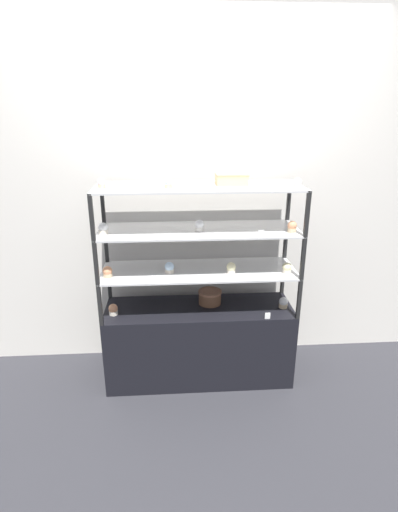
{
  "coord_description": "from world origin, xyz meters",
  "views": [
    {
      "loc": [
        -0.17,
        -2.51,
        1.85
      ],
      "look_at": [
        0.0,
        0.0,
        0.94
      ],
      "focal_mm": 28.0,
      "sensor_mm": 36.0,
      "label": 1
    }
  ],
  "objects": [
    {
      "name": "cupcake_8",
      "position": [
        0.59,
        -0.1,
        1.16
      ],
      "size": [
        0.06,
        0.06,
        0.07
      ],
      "color": "#CCB28C",
      "rests_on": "display_riser_middle"
    },
    {
      "name": "cupcake_11",
      "position": [
        0.6,
        -0.11,
        1.44
      ],
      "size": [
        0.05,
        0.05,
        0.06
      ],
      "color": "beige",
      "rests_on": "display_riser_upper"
    },
    {
      "name": "display_base",
      "position": [
        0.0,
        0.0,
        0.28
      ],
      "size": [
        1.31,
        0.43,
        0.56
      ],
      "color": "black",
      "rests_on": "ground_plane"
    },
    {
      "name": "cupcake_7",
      "position": [
        0.0,
        -0.03,
        1.16
      ],
      "size": [
        0.06,
        0.06,
        0.07
      ],
      "color": "white",
      "rests_on": "display_riser_middle"
    },
    {
      "name": "price_tag_2",
      "position": [
        0.37,
        -0.19,
        1.15
      ],
      "size": [
        0.04,
        0.0,
        0.04
      ],
      "color": "white",
      "rests_on": "display_riser_middle"
    },
    {
      "name": "display_riser_lower",
      "position": [
        0.0,
        0.0,
        0.82
      ],
      "size": [
        1.31,
        0.43,
        0.29
      ],
      "color": "black",
      "rests_on": "display_base"
    },
    {
      "name": "cupcake_3",
      "position": [
        -0.2,
        -0.03,
        0.88
      ],
      "size": [
        0.06,
        0.06,
        0.07
      ],
      "color": "beige",
      "rests_on": "display_riser_lower"
    },
    {
      "name": "cupcake_2",
      "position": [
        -0.6,
        -0.08,
        0.88
      ],
      "size": [
        0.06,
        0.06,
        0.07
      ],
      "color": "#CCB28C",
      "rests_on": "display_riser_lower"
    },
    {
      "name": "sheet_cake_frosted",
      "position": [
        0.21,
        0.05,
        1.45
      ],
      "size": [
        0.2,
        0.15,
        0.07
      ],
      "color": "#DBBC84",
      "rests_on": "display_riser_upper"
    },
    {
      "name": "ground_plane",
      "position": [
        0.0,
        0.0,
        0.0
      ],
      "size": [
        20.0,
        20.0,
        0.0
      ],
      "primitive_type": "plane",
      "color": "#2D2D33"
    },
    {
      "name": "layer_cake_centerpiece",
      "position": [
        0.08,
        0.06,
        0.61
      ],
      "size": [
        0.17,
        0.17,
        0.1
      ],
      "color": "brown",
      "rests_on": "display_base"
    },
    {
      "name": "back_wall",
      "position": [
        0.0,
        0.36,
        1.3
      ],
      "size": [
        8.0,
        0.05,
        2.6
      ],
      "color": "silver",
      "rests_on": "ground_plane"
    },
    {
      "name": "display_riser_upper",
      "position": [
        0.0,
        0.0,
        1.39
      ],
      "size": [
        1.31,
        0.43,
        0.29
      ],
      "color": "black",
      "rests_on": "display_riser_middle"
    },
    {
      "name": "price_tag_0",
      "position": [
        0.44,
        -0.19,
        0.58
      ],
      "size": [
        0.04,
        0.0,
        0.04
      ],
      "color": "white",
      "rests_on": "display_base"
    },
    {
      "name": "price_tag_3",
      "position": [
        0.45,
        -0.19,
        1.43
      ],
      "size": [
        0.04,
        0.0,
        0.04
      ],
      "color": "white",
      "rests_on": "display_riser_upper"
    },
    {
      "name": "price_tag_1",
      "position": [
        -0.3,
        -0.19,
        0.86
      ],
      "size": [
        0.04,
        0.0,
        0.04
      ],
      "color": "white",
      "rests_on": "display_riser_lower"
    },
    {
      "name": "cupcake_6",
      "position": [
        -0.61,
        -0.06,
        1.16
      ],
      "size": [
        0.06,
        0.06,
        0.07
      ],
      "color": "beige",
      "rests_on": "display_riser_middle"
    },
    {
      "name": "cupcake_5",
      "position": [
        0.58,
        -0.09,
        0.88
      ],
      "size": [
        0.06,
        0.06,
        0.07
      ],
      "color": "beige",
      "rests_on": "display_riser_lower"
    },
    {
      "name": "cupcake_1",
      "position": [
        0.59,
        -0.04,
        0.59
      ],
      "size": [
        0.06,
        0.06,
        0.08
      ],
      "color": "#CCB28C",
      "rests_on": "display_base"
    },
    {
      "name": "cupcake_9",
      "position": [
        -0.6,
        -0.04,
        1.44
      ],
      "size": [
        0.05,
        0.05,
        0.06
      ],
      "color": "#CCB28C",
      "rests_on": "display_riser_upper"
    },
    {
      "name": "display_riser_middle",
      "position": [
        0.0,
        0.0,
        1.11
      ],
      "size": [
        1.31,
        0.43,
        0.29
      ],
      "color": "black",
      "rests_on": "display_riser_lower"
    },
    {
      "name": "cupcake_4",
      "position": [
        0.21,
        -0.07,
        0.88
      ],
      "size": [
        0.06,
        0.06,
        0.07
      ],
      "color": "beige",
      "rests_on": "display_riser_lower"
    },
    {
      "name": "cupcake_10",
      "position": [
        -0.19,
        -0.06,
        1.44
      ],
      "size": [
        0.05,
        0.05,
        0.06
      ],
      "color": "#CCB28C",
      "rests_on": "display_riser_upper"
    },
    {
      "name": "cupcake_0",
      "position": [
        -0.59,
        -0.06,
        0.59
      ],
      "size": [
        0.06,
        0.06,
        0.08
      ],
      "color": "beige",
      "rests_on": "display_base"
    }
  ]
}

